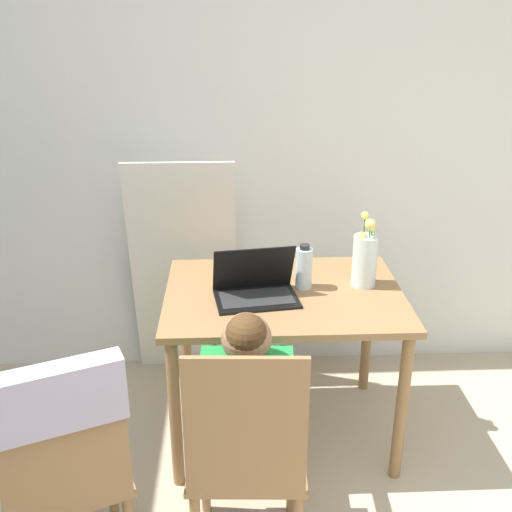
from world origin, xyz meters
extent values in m
cube|color=silver|center=(0.00, 2.23, 1.25)|extent=(6.40, 0.05, 2.50)
cube|color=olive|center=(-0.05, 1.56, 0.72)|extent=(1.03, 0.75, 0.03)
cylinder|color=olive|center=(-0.51, 1.24, 0.35)|extent=(0.05, 0.05, 0.71)
cylinder|color=olive|center=(0.42, 1.24, 0.35)|extent=(0.05, 0.05, 0.71)
cylinder|color=olive|center=(-0.51, 1.89, 0.35)|extent=(0.05, 0.05, 0.71)
cylinder|color=olive|center=(0.42, 1.89, 0.35)|extent=(0.05, 0.05, 0.71)
cube|color=olive|center=(-0.23, 0.90, 0.43)|extent=(0.42, 0.42, 0.02)
cube|color=olive|center=(-0.24, 0.71, 0.70)|extent=(0.38, 0.04, 0.51)
cylinder|color=olive|center=(-0.05, 1.06, 0.21)|extent=(0.04, 0.04, 0.42)
cylinder|color=olive|center=(-0.39, 1.08, 0.21)|extent=(0.04, 0.04, 0.42)
cube|color=olive|center=(-0.85, 0.84, 0.43)|extent=(0.52, 0.52, 0.02)
cube|color=olive|center=(-0.78, 0.66, 0.70)|extent=(0.36, 0.16, 0.51)
cylinder|color=olive|center=(-0.75, 1.06, 0.21)|extent=(0.04, 0.04, 0.42)
cylinder|color=olive|center=(-1.07, 0.93, 0.21)|extent=(0.04, 0.04, 0.42)
cube|color=#ADA3B7|center=(-0.78, 0.66, 0.86)|extent=(0.39, 0.22, 0.20)
cube|color=#1E8438|center=(-0.23, 0.90, 0.63)|extent=(0.32, 0.19, 0.37)
sphere|color=#936B4C|center=(-0.23, 0.90, 0.90)|extent=(0.16, 0.16, 0.16)
sphere|color=#4C3319|center=(-0.23, 0.89, 0.92)|extent=(0.14, 0.14, 0.14)
cylinder|color=navy|center=(-0.15, 1.04, 0.46)|extent=(0.10, 0.28, 0.09)
cylinder|color=navy|center=(-0.29, 1.04, 0.46)|extent=(0.10, 0.28, 0.09)
cylinder|color=navy|center=(-0.15, 1.18, 0.22)|extent=(0.07, 0.07, 0.44)
cylinder|color=navy|center=(-0.29, 1.18, 0.22)|extent=(0.07, 0.07, 0.44)
cylinder|color=#1E8438|center=(-0.09, 1.10, 0.65)|extent=(0.07, 0.24, 0.06)
cylinder|color=#1E8438|center=(-0.35, 1.12, 0.65)|extent=(0.07, 0.24, 0.06)
cube|color=black|center=(-0.17, 1.49, 0.74)|extent=(0.37, 0.28, 0.01)
cube|color=#2D2D2D|center=(-0.17, 1.49, 0.75)|extent=(0.32, 0.20, 0.00)
cube|color=black|center=(-0.18, 1.56, 0.85)|extent=(0.35, 0.14, 0.21)
cube|color=black|center=(-0.18, 1.56, 0.85)|extent=(0.32, 0.12, 0.19)
cylinder|color=silver|center=(0.31, 1.62, 0.85)|extent=(0.11, 0.11, 0.23)
cylinder|color=#3D7A38|center=(0.33, 1.63, 0.89)|extent=(0.01, 0.01, 0.22)
sphere|color=#EFDB66|center=(0.33, 1.63, 1.00)|extent=(0.03, 0.03, 0.03)
cylinder|color=#3D7A38|center=(0.30, 1.65, 0.92)|extent=(0.01, 0.01, 0.27)
sphere|color=#EFDB66|center=(0.30, 1.65, 1.05)|extent=(0.04, 0.04, 0.04)
cylinder|color=#3D7A38|center=(0.29, 1.62, 0.87)|extent=(0.01, 0.01, 0.18)
sphere|color=#EFDB66|center=(0.29, 1.62, 0.96)|extent=(0.05, 0.05, 0.05)
cylinder|color=#3D7A38|center=(0.32, 1.60, 0.90)|extent=(0.01, 0.01, 0.25)
sphere|color=#EFDB66|center=(0.32, 1.60, 1.03)|extent=(0.05, 0.05, 0.05)
cylinder|color=silver|center=(0.04, 1.61, 0.83)|extent=(0.07, 0.07, 0.18)
cylinder|color=#262628|center=(0.04, 1.61, 0.93)|extent=(0.04, 0.04, 0.02)
cube|color=silver|center=(-0.52, 2.08, 0.60)|extent=(0.54, 0.18, 1.21)
camera|label=1|loc=(-0.27, -0.76, 1.88)|focal=42.00mm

